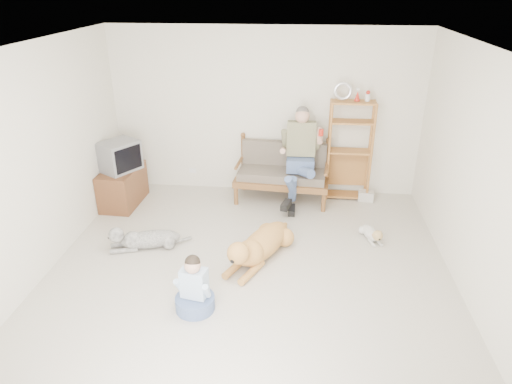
# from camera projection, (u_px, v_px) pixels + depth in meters

# --- Properties ---
(floor) EXTENTS (5.50, 5.50, 0.00)m
(floor) POSITION_uv_depth(u_px,v_px,m) (247.00, 284.00, 5.47)
(floor) COLOR beige
(floor) RESTS_ON ground
(ceiling) EXTENTS (5.50, 5.50, 0.00)m
(ceiling) POSITION_uv_depth(u_px,v_px,m) (244.00, 51.00, 4.32)
(ceiling) COLOR white
(ceiling) RESTS_ON ground
(wall_back) EXTENTS (5.00, 0.00, 5.00)m
(wall_back) POSITION_uv_depth(u_px,v_px,m) (265.00, 113.00, 7.37)
(wall_back) COLOR beige
(wall_back) RESTS_ON ground
(wall_left) EXTENTS (0.00, 5.50, 5.50)m
(wall_left) POSITION_uv_depth(u_px,v_px,m) (24.00, 173.00, 5.10)
(wall_left) COLOR beige
(wall_left) RESTS_ON ground
(wall_right) EXTENTS (0.00, 5.50, 5.50)m
(wall_right) POSITION_uv_depth(u_px,v_px,m) (487.00, 191.00, 4.68)
(wall_right) COLOR beige
(wall_right) RESTS_ON ground
(loveseat) EXTENTS (1.55, 0.82, 0.95)m
(loveseat) POSITION_uv_depth(u_px,v_px,m) (282.00, 171.00, 7.41)
(loveseat) COLOR brown
(loveseat) RESTS_ON ground
(man) EXTENTS (0.59, 0.85, 1.37)m
(man) POSITION_uv_depth(u_px,v_px,m) (299.00, 164.00, 7.07)
(man) COLOR #54699A
(man) RESTS_ON loveseat
(etagere) EXTENTS (0.72, 0.32, 1.91)m
(etagere) POSITION_uv_depth(u_px,v_px,m) (349.00, 150.00, 7.29)
(etagere) COLOR #A86834
(etagere) RESTS_ON ground
(book_stack) EXTENTS (0.26, 0.20, 0.15)m
(book_stack) POSITION_uv_depth(u_px,v_px,m) (366.00, 196.00, 7.51)
(book_stack) COLOR white
(book_stack) RESTS_ON ground
(tv_stand) EXTENTS (0.54, 0.92, 0.60)m
(tv_stand) POSITION_uv_depth(u_px,v_px,m) (122.00, 186.00, 7.30)
(tv_stand) COLOR brown
(tv_stand) RESTS_ON ground
(crt_tv) EXTENTS (0.67, 0.71, 0.46)m
(crt_tv) POSITION_uv_depth(u_px,v_px,m) (119.00, 156.00, 7.05)
(crt_tv) COLOR slate
(crt_tv) RESTS_ON tv_stand
(wall_outlet) EXTENTS (0.12, 0.02, 0.08)m
(wall_outlet) POSITION_uv_depth(u_px,v_px,m) (193.00, 170.00, 7.91)
(wall_outlet) COLOR silver
(wall_outlet) RESTS_ON ground
(golden_retriever) EXTENTS (0.84, 1.50, 0.49)m
(golden_retriever) POSITION_uv_depth(u_px,v_px,m) (259.00, 246.00, 5.88)
(golden_retriever) COLOR #C17F43
(golden_retriever) RESTS_ON ground
(shaggy_dog) EXTENTS (1.11, 0.49, 0.34)m
(shaggy_dog) POSITION_uv_depth(u_px,v_px,m) (143.00, 239.00, 6.15)
(shaggy_dog) COLOR beige
(shaggy_dog) RESTS_ON ground
(terrier) EXTENTS (0.29, 0.58, 0.23)m
(terrier) POSITION_uv_depth(u_px,v_px,m) (372.00, 234.00, 6.35)
(terrier) COLOR silver
(terrier) RESTS_ON ground
(child) EXTENTS (0.44, 0.44, 0.69)m
(child) POSITION_uv_depth(u_px,v_px,m) (194.00, 290.00, 4.96)
(child) COLOR #54699A
(child) RESTS_ON ground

